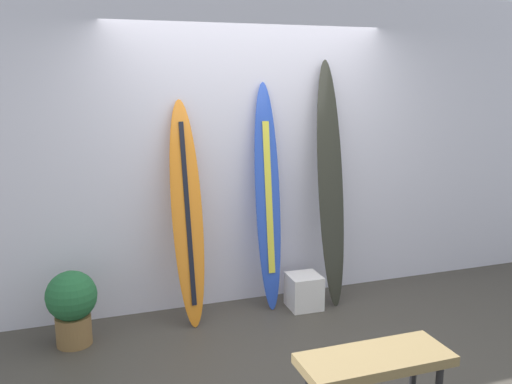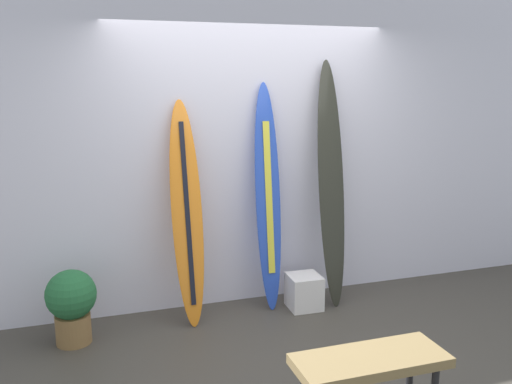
# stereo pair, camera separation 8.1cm
# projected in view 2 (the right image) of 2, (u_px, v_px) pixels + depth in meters

# --- Properties ---
(ground) EXTENTS (8.00, 8.00, 0.04)m
(ground) POSITION_uv_depth(u_px,v_px,m) (299.00, 361.00, 4.09)
(ground) COLOR #403B34
(wall_back) EXTENTS (7.20, 0.20, 2.80)m
(wall_back) POSITION_uv_depth(u_px,v_px,m) (247.00, 150.00, 5.01)
(wall_back) COLOR silver
(wall_back) RESTS_ON ground
(surfboard_sunset) EXTENTS (0.27, 0.45, 1.88)m
(surfboard_sunset) POSITION_uv_depth(u_px,v_px,m) (187.00, 215.00, 4.59)
(surfboard_sunset) COLOR orange
(surfboard_sunset) RESTS_ON ground
(surfboard_cobalt) EXTENTS (0.23, 0.34, 2.01)m
(surfboard_cobalt) POSITION_uv_depth(u_px,v_px,m) (268.00, 200.00, 4.86)
(surfboard_cobalt) COLOR blue
(surfboard_cobalt) RESTS_ON ground
(surfboard_charcoal) EXTENTS (0.26, 0.44, 2.21)m
(surfboard_charcoal) POSITION_uv_depth(u_px,v_px,m) (331.00, 186.00, 4.95)
(surfboard_charcoal) COLOR #2B2B22
(surfboard_charcoal) RESTS_ON ground
(display_block_left) EXTENTS (0.29, 0.29, 0.31)m
(display_block_left) POSITION_uv_depth(u_px,v_px,m) (304.00, 292.00, 4.96)
(display_block_left) COLOR white
(display_block_left) RESTS_ON ground
(potted_plant) EXTENTS (0.39, 0.39, 0.60)m
(potted_plant) POSITION_uv_depth(u_px,v_px,m) (72.00, 302.00, 4.27)
(potted_plant) COLOR olive
(potted_plant) RESTS_ON ground
(bench) EXTENTS (0.91, 0.36, 0.47)m
(bench) POSITION_uv_depth(u_px,v_px,m) (370.00, 366.00, 3.19)
(bench) COLOR olive
(bench) RESTS_ON ground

